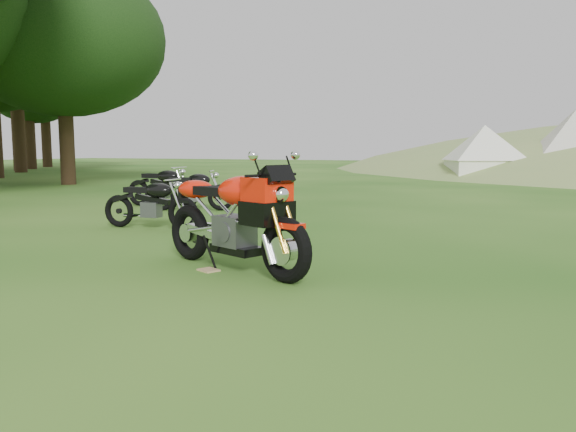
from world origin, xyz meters
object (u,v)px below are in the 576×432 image
at_px(plywood_board, 209,270).
at_px(sport_motorcycle, 233,211).
at_px(vintage_moto_d, 191,189).
at_px(vintage_moto_b, 150,202).
at_px(tent_mid, 576,147).
at_px(vintage_moto_c, 162,186).
at_px(tent_left, 484,152).

bearing_deg(plywood_board, sport_motorcycle, 32.50).
relative_size(sport_motorcycle, vintage_moto_d, 1.25).
height_order(vintage_moto_b, tent_mid, tent_mid).
bearing_deg(vintage_moto_c, sport_motorcycle, -46.13).
relative_size(sport_motorcycle, vintage_moto_b, 1.29).
distance_m(vintage_moto_c, vintage_moto_d, 1.13).
bearing_deg(sport_motorcycle, plywood_board, -126.87).
distance_m(plywood_board, tent_mid, 23.61).
xyz_separation_m(plywood_board, tent_left, (0.78, 21.50, 1.25)).
bearing_deg(vintage_moto_b, tent_left, 73.16).
xyz_separation_m(vintage_moto_d, tent_left, (4.57, 16.35, 0.77)).
distance_m(vintage_moto_b, tent_mid, 21.96).
distance_m(vintage_moto_c, tent_left, 16.98).
bearing_deg(tent_mid, plywood_board, -113.47).
height_order(sport_motorcycle, vintage_moto_b, sport_motorcycle).
height_order(plywood_board, vintage_moto_c, vintage_moto_c).
bearing_deg(vintage_moto_b, plywood_board, -47.76).
height_order(sport_motorcycle, tent_left, tent_left).
bearing_deg(vintage_moto_b, vintage_moto_c, 118.05).
bearing_deg(tent_mid, tent_left, -168.95).
distance_m(vintage_moto_c, tent_mid, 19.98).
bearing_deg(vintage_moto_c, tent_mid, 62.23).
xyz_separation_m(vintage_moto_c, tent_mid, (9.37, 17.62, 0.97)).
height_order(vintage_moto_b, tent_left, tent_left).
xyz_separation_m(vintage_moto_b, vintage_moto_c, (-2.10, 3.07, 0.05)).
relative_size(plywood_board, tent_mid, 0.07).
bearing_deg(tent_left, sport_motorcycle, -113.43).
xyz_separation_m(sport_motorcycle, tent_left, (0.54, 21.35, 0.57)).
relative_size(vintage_moto_c, vintage_moto_d, 1.06).
xyz_separation_m(vintage_moto_b, tent_left, (3.54, 19.07, 0.79)).
distance_m(vintage_moto_b, tent_left, 19.41).
xyz_separation_m(vintage_moto_c, tent_left, (5.64, 16.00, 0.74)).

